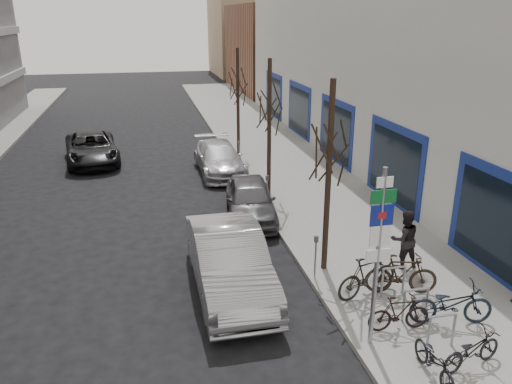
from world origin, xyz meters
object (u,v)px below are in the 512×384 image
highway_sign_pole (378,248)px  meter_back (239,151)px  bike_near_left (435,358)px  parked_car_mid (250,200)px  bike_near_right (399,313)px  bike_mid_inner (368,276)px  lane_car (92,148)px  meter_mid (267,188)px  parked_car_front (229,261)px  tree_mid (270,96)px  bike_far_curb (472,347)px  bike_rack (415,300)px  meter_front (316,253)px  tree_near (331,133)px  pedestrian_far (404,239)px  parked_car_back (219,158)px  tree_far (238,77)px  bike_far_inner (401,274)px  bike_mid_curb (451,301)px

highway_sign_pole → meter_back: size_ratio=3.31×
bike_near_left → parked_car_mid: (-1.74, 9.30, 0.11)m
bike_near_right → highway_sign_pole: bearing=114.4°
bike_mid_inner → lane_car: (-7.95, 15.11, 0.00)m
meter_mid → parked_car_front: (-2.35, -5.34, -0.06)m
parked_car_front → tree_mid: bearing=67.3°
bike_far_curb → bike_rack: bearing=-5.3°
meter_back → meter_front: bearing=-90.0°
bike_near_left → tree_mid: bearing=94.7°
tree_near → pedestrian_far: (2.23, -0.41, -3.08)m
tree_mid → lane_car: size_ratio=1.05×
tree_near → bike_mid_inner: (0.55, -1.65, -3.38)m
bike_near_left → bike_far_curb: bearing=10.5°
parked_car_back → tree_mid: bearing=-70.1°
meter_front → bike_rack: bearing=-55.5°
parked_car_front → pedestrian_far: 5.03m
tree_far → bike_far_curb: bearing=-85.3°
tree_near → bike_mid_inner: 3.80m
meter_mid → highway_sign_pole: bearing=-88.3°
bike_far_inner → pedestrian_far: (0.78, 1.34, 0.31)m
bike_rack → meter_front: size_ratio=1.78×
tree_far → bike_rack: bearing=-85.7°
meter_back → bike_near_left: meter_back is taller
meter_back → bike_near_right: bearing=-85.5°
meter_front → meter_back: same height
bike_mid_curb → bike_mid_inner: bike_mid_curb is taller
tree_far → bike_far_curb: (1.46, -17.70, -3.49)m
tree_mid → meter_mid: (-0.45, -1.50, -3.19)m
tree_near → bike_near_right: 4.79m
bike_near_right → bike_far_inner: bearing=-25.4°
bike_near_right → meter_front: bearing=25.6°
highway_sign_pole → meter_front: size_ratio=3.31×
bike_mid_curb → bike_far_curb: 1.57m
parked_car_mid → parked_car_back: size_ratio=0.87×
meter_mid → bike_mid_inner: meter_mid is taller
highway_sign_pole → bike_far_inner: 2.97m
bike_mid_curb → parked_car_mid: (-3.13, 7.68, -0.02)m
highway_sign_pole → meter_front: (-0.25, 3.01, -1.54)m
highway_sign_pole → tree_near: 3.88m
tree_far → meter_back: 4.08m
tree_far → meter_back: size_ratio=4.33×
meter_back → bike_near_left: (0.99, -15.34, -0.30)m
highway_sign_pole → tree_near: tree_near is taller
tree_far → meter_mid: (-0.45, -8.00, -3.19)m
tree_far → parked_car_front: tree_far is taller
meter_front → bike_far_inner: meter_front is taller
bike_rack → meter_mid: bearing=101.8°
bike_far_inner → pedestrian_far: 1.58m
bike_rack → pedestrian_far: 2.72m
bike_rack → bike_mid_inner: 1.41m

